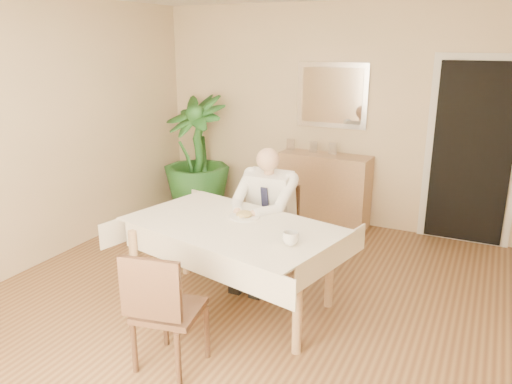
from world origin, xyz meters
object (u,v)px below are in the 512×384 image
at_px(seated_man, 263,210).
at_px(chair_far, 275,223).
at_px(coffee_mug, 291,238).
at_px(potted_palm, 196,155).
at_px(dining_table, 232,234).
at_px(sideboard, 324,189).
at_px(chair_near, 162,307).

bearing_deg(seated_man, chair_far, 90.00).
relative_size(coffee_mug, potted_palm, 0.08).
height_order(dining_table, sideboard, sideboard).
distance_m(coffee_mug, potted_palm, 3.08).
xyz_separation_m(dining_table, seated_man, (0.00, 0.59, 0.02)).
height_order(coffee_mug, sideboard, sideboard).
bearing_deg(chair_far, chair_near, -93.35).
distance_m(chair_near, potted_palm, 3.36).
bearing_deg(potted_palm, sideboard, 9.75).
distance_m(dining_table, potted_palm, 2.56).
xyz_separation_m(seated_man, coffee_mug, (0.58, -0.78, 0.11)).
xyz_separation_m(coffee_mug, potted_palm, (-2.19, 2.17, -0.04)).
xyz_separation_m(dining_table, sideboard, (0.03, 2.27, -0.23)).
xyz_separation_m(dining_table, potted_palm, (-1.60, 1.99, 0.09)).
distance_m(chair_near, seated_man, 1.56).
relative_size(seated_man, potted_palm, 0.82).
bearing_deg(seated_man, chair_near, -90.40).
xyz_separation_m(sideboard, potted_palm, (-1.64, -0.28, 0.32)).
distance_m(chair_far, chair_near, 1.83).
bearing_deg(chair_far, potted_palm, 142.25).
height_order(seated_man, sideboard, seated_man).
relative_size(chair_near, coffee_mug, 7.22).
distance_m(dining_table, chair_near, 0.97).
height_order(chair_far, sideboard, sideboard).
distance_m(chair_near, coffee_mug, 1.02).
xyz_separation_m(chair_far, chair_near, (-0.01, -1.83, 0.02)).
height_order(chair_far, coffee_mug, coffee_mug).
distance_m(coffee_mug, sideboard, 2.54).
relative_size(sideboard, potted_palm, 0.72).
height_order(seated_man, coffee_mug, seated_man).
bearing_deg(chair_near, coffee_mug, 41.45).
bearing_deg(dining_table, coffee_mug, -4.73).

